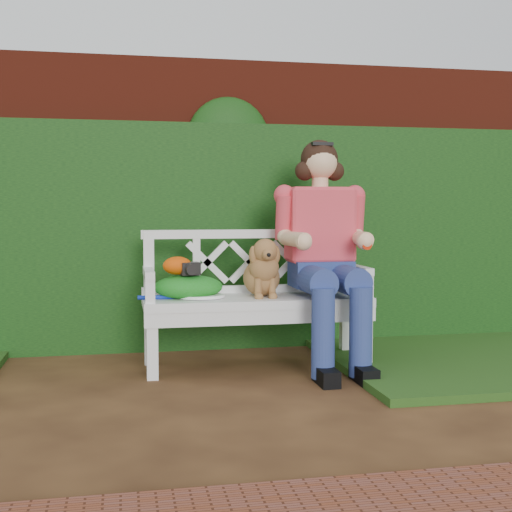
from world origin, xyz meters
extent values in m
plane|color=#351F11|center=(0.00, 0.00, 0.00)|extent=(60.00, 60.00, 0.00)
cube|color=#5F1B0E|center=(0.00, 1.90, 1.10)|extent=(10.00, 0.30, 2.20)
cube|color=#1E5313|center=(0.00, 1.68, 0.85)|extent=(10.00, 0.18, 1.70)
cube|color=#1F3715|center=(2.40, 0.90, 0.03)|extent=(2.60, 2.00, 0.05)
cube|color=black|center=(0.14, 0.95, 0.68)|extent=(0.14, 0.12, 0.08)
ellipsoid|color=#D34606|center=(0.06, 0.98, 0.69)|extent=(0.22, 0.19, 0.12)
camera|label=1|loc=(-0.30, -3.48, 1.07)|focal=48.00mm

